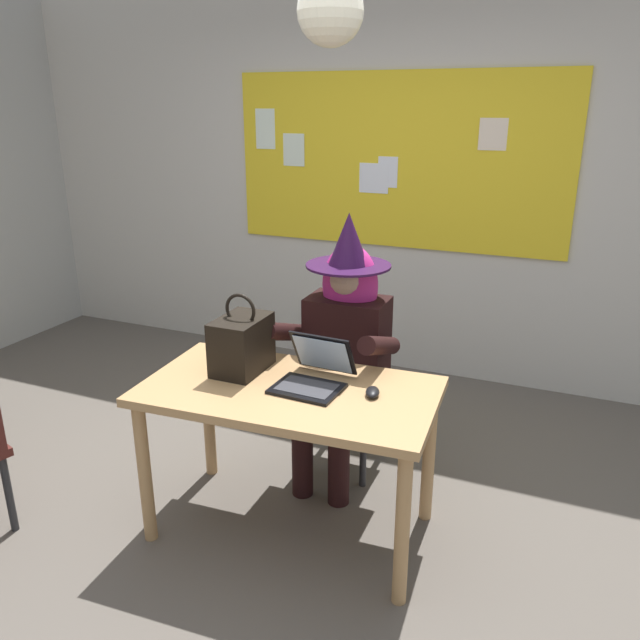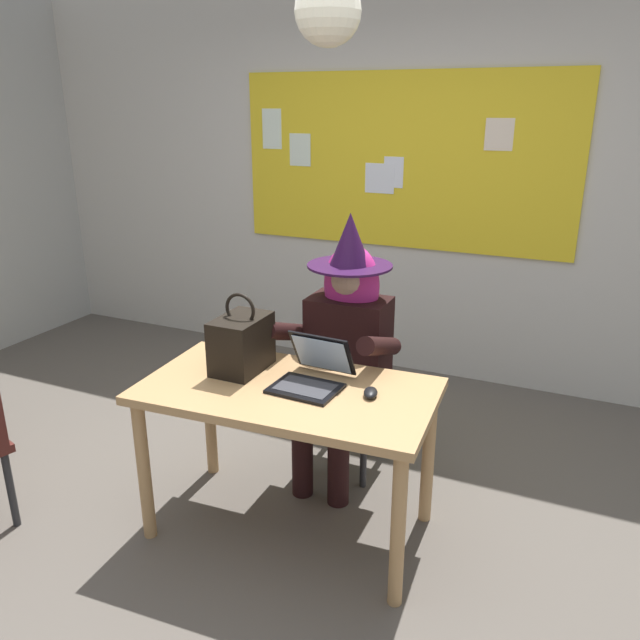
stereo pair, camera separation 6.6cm
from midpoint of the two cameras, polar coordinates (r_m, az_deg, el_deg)
The scene contains 8 objects.
ground_plane at distance 3.23m, azimuth -5.95°, elevation -17.82°, with size 24.00×24.00×0.00m, color #5B544C.
wall_back_bulletin at distance 4.59m, azimuth 6.63°, elevation 12.24°, with size 6.26×2.30×2.76m.
desk_main at distance 2.84m, azimuth -3.48°, elevation -7.97°, with size 1.35×0.79×0.74m.
chair_at_desk at distance 3.48m, azimuth 2.26°, elevation -5.07°, with size 0.42×0.42×0.91m.
person_costumed at distance 3.27m, azimuth 1.57°, elevation -1.36°, with size 0.60×0.68×1.42m.
laptop at distance 2.80m, azimuth -1.30°, elevation -5.00°, with size 0.31×0.35×0.22m.
computer_mouse at distance 2.72m, azimuth 4.11°, elevation -6.58°, with size 0.06×0.10×0.03m, color black.
handbag at distance 2.94m, azimuth -7.79°, elevation -2.14°, with size 0.20×0.30×0.38m.
Camera 1 is at (1.26, -2.25, 1.94)m, focal length 35.08 mm.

